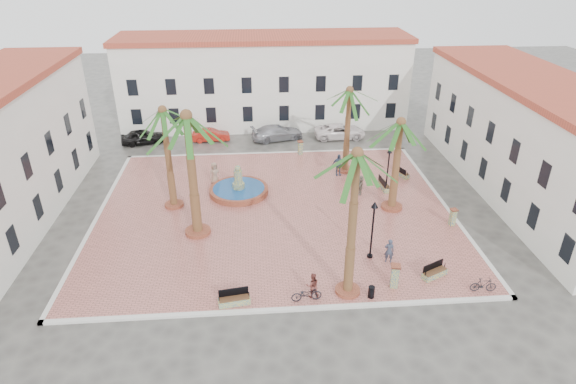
# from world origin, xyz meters

# --- Properties ---
(ground) EXTENTS (120.00, 120.00, 0.00)m
(ground) POSITION_xyz_m (0.00, 0.00, 0.00)
(ground) COLOR #56544F
(ground) RESTS_ON ground
(plaza) EXTENTS (26.00, 22.00, 0.15)m
(plaza) POSITION_xyz_m (0.00, 0.00, 0.07)
(plaza) COLOR #BF6A61
(plaza) RESTS_ON ground
(kerb_n) EXTENTS (26.30, 0.30, 0.16)m
(kerb_n) POSITION_xyz_m (0.00, 11.00, 0.08)
(kerb_n) COLOR silver
(kerb_n) RESTS_ON ground
(kerb_s) EXTENTS (26.30, 0.30, 0.16)m
(kerb_s) POSITION_xyz_m (0.00, -11.00, 0.08)
(kerb_s) COLOR silver
(kerb_s) RESTS_ON ground
(kerb_e) EXTENTS (0.30, 22.30, 0.16)m
(kerb_e) POSITION_xyz_m (13.00, 0.00, 0.08)
(kerb_e) COLOR silver
(kerb_e) RESTS_ON ground
(kerb_w) EXTENTS (0.30, 22.30, 0.16)m
(kerb_w) POSITION_xyz_m (-13.00, 0.00, 0.08)
(kerb_w) COLOR silver
(kerb_w) RESTS_ON ground
(building_north) EXTENTS (30.40, 7.40, 9.50)m
(building_north) POSITION_xyz_m (-0.00, 19.99, 4.77)
(building_north) COLOR white
(building_north) RESTS_ON ground
(building_east) EXTENTS (7.40, 26.40, 9.00)m
(building_east) POSITION_xyz_m (19.99, 2.00, 4.52)
(building_east) COLOR white
(building_east) RESTS_ON ground
(fountain) EXTENTS (4.67, 4.67, 2.41)m
(fountain) POSITION_xyz_m (-2.71, 2.91, 0.48)
(fountain) COLOR #9D4A32
(fountain) RESTS_ON plaza
(palm_nw) EXTENTS (4.60, 4.60, 7.89)m
(palm_nw) POSITION_xyz_m (-7.59, 1.20, 6.92)
(palm_nw) COLOR #9D4A32
(palm_nw) RESTS_ON plaza
(palm_sw) EXTENTS (5.66, 5.66, 8.84)m
(palm_sw) POSITION_xyz_m (-5.45, -2.82, 7.65)
(palm_sw) COLOR #9D4A32
(palm_sw) RESTS_ON plaza
(palm_s) EXTENTS (4.66, 4.66, 8.95)m
(palm_s) POSITION_xyz_m (3.66, -9.84, 7.92)
(palm_s) COLOR #9D4A32
(palm_s) RESTS_ON plaza
(palm_e) EXTENTS (5.11, 5.11, 7.15)m
(palm_e) POSITION_xyz_m (8.80, -0.41, 6.13)
(palm_e) COLOR #9D4A32
(palm_e) RESTS_ON plaza
(palm_ne) EXTENTS (4.64, 4.64, 7.53)m
(palm_ne) POSITION_xyz_m (6.52, 6.43, 6.57)
(palm_ne) COLOR #9D4A32
(palm_ne) RESTS_ON plaza
(bench_s) EXTENTS (1.82, 0.80, 0.93)m
(bench_s) POSITION_xyz_m (-2.79, -10.38, 0.41)
(bench_s) COLOR gray
(bench_s) RESTS_ON plaza
(bench_se) EXTENTS (1.74, 1.20, 0.89)m
(bench_se) POSITION_xyz_m (9.12, -8.83, 0.40)
(bench_se) COLOR gray
(bench_se) RESTS_ON plaza
(bench_e) EXTENTS (0.68, 1.80, 0.93)m
(bench_e) POSITION_xyz_m (9.04, 2.77, 0.41)
(bench_e) COLOR gray
(bench_e) RESTS_ON plaza
(bench_ne) EXTENTS (1.10, 1.70, 0.86)m
(bench_ne) POSITION_xyz_m (11.10, 4.99, 0.39)
(bench_ne) COLOR gray
(bench_ne) RESTS_ON plaza
(lamppost_s) EXTENTS (0.44, 0.44, 4.03)m
(lamppost_s) POSITION_xyz_m (5.73, -6.56, 2.88)
(lamppost_s) COLOR black
(lamppost_s) RESTS_ON plaza
(lamppost_e) EXTENTS (0.40, 0.40, 3.66)m
(lamppost_e) POSITION_xyz_m (9.10, 2.43, 2.63)
(lamppost_e) COLOR black
(lamppost_e) RESTS_ON plaza
(bollard_se) EXTENTS (0.64, 0.64, 1.51)m
(bollard_se) POSITION_xyz_m (6.43, -9.58, 0.93)
(bollard_se) COLOR gray
(bollard_se) RESTS_ON plaza
(bollard_n) EXTENTS (0.57, 0.57, 1.32)m
(bollard_n) POSITION_xyz_m (2.97, 10.40, 0.83)
(bollard_n) COLOR gray
(bollard_n) RESTS_ON plaza
(bollard_e) EXTENTS (0.53, 0.53, 1.28)m
(bollard_e) POSITION_xyz_m (12.40, -3.16, 0.81)
(bollard_e) COLOR gray
(bollard_e) RESTS_ON plaza
(litter_bin) EXTENTS (0.37, 0.37, 0.71)m
(litter_bin) POSITION_xyz_m (4.90, -10.40, 0.51)
(litter_bin) COLOR black
(litter_bin) RESTS_ON plaza
(cyclist_a) EXTENTS (0.68, 0.52, 1.66)m
(cyclist_a) POSITION_xyz_m (6.74, -7.16, 0.98)
(cyclist_a) COLOR #343C51
(cyclist_a) RESTS_ON plaza
(bicycle_a) EXTENTS (1.77, 0.76, 0.91)m
(bicycle_a) POSITION_xyz_m (1.22, -10.40, 0.60)
(bicycle_a) COLOR black
(bicycle_a) RESTS_ON plaza
(cyclist_b) EXTENTS (0.78, 0.63, 1.55)m
(cyclist_b) POSITION_xyz_m (1.59, -10.07, 0.92)
(cyclist_b) COLOR brown
(cyclist_b) RESTS_ON plaza
(bicycle_b) EXTENTS (1.54, 0.56, 0.91)m
(bicycle_b) POSITION_xyz_m (11.39, -10.40, 0.60)
(bicycle_b) COLOR black
(bicycle_b) RESTS_ON plaza
(pedestrian_fountain_a) EXTENTS (1.10, 1.01, 1.89)m
(pedestrian_fountain_a) POSITION_xyz_m (-4.68, 4.71, 1.10)
(pedestrian_fountain_a) COLOR #9F7B65
(pedestrian_fountain_a) RESTS_ON plaza
(pedestrian_fountain_b) EXTENTS (1.17, 0.58, 1.92)m
(pedestrian_fountain_b) POSITION_xyz_m (5.75, 5.61, 1.11)
(pedestrian_fountain_b) COLOR #36445C
(pedestrian_fountain_b) RESTS_ON plaza
(pedestrian_north) EXTENTS (0.63, 1.03, 1.55)m
(pedestrian_north) POSITION_xyz_m (-7.13, 10.40, 0.93)
(pedestrian_north) COLOR #515156
(pedestrian_north) RESTS_ON plaza
(pedestrian_east) EXTENTS (0.92, 1.54, 1.58)m
(pedestrian_east) POSITION_xyz_m (6.89, 2.03, 0.94)
(pedestrian_east) COLOR #766C5C
(pedestrian_east) RESTS_ON plaza
(car_black) EXTENTS (4.58, 2.76, 1.46)m
(car_black) POSITION_xyz_m (-12.36, 14.70, 0.73)
(car_black) COLOR black
(car_black) RESTS_ON ground
(car_red) EXTENTS (3.83, 1.53, 1.24)m
(car_red) POSITION_xyz_m (-5.66, 14.88, 0.62)
(car_red) COLOR red
(car_red) RESTS_ON ground
(car_silver) EXTENTS (5.59, 3.39, 1.52)m
(car_silver) POSITION_xyz_m (1.06, 14.72, 0.76)
(car_silver) COLOR #9E9FA7
(car_silver) RESTS_ON ground
(car_white) EXTENTS (5.29, 2.55, 1.45)m
(car_white) POSITION_xyz_m (7.49, 14.69, 0.73)
(car_white) COLOR white
(car_white) RESTS_ON ground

